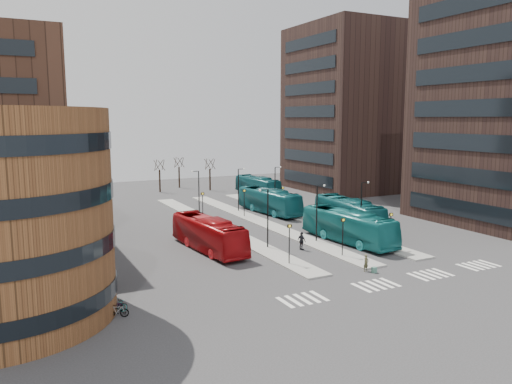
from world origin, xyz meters
name	(u,v)px	position (x,y,z in m)	size (l,w,h in m)	color
ground	(422,299)	(0.00, 0.00, 0.00)	(160.00, 160.00, 0.00)	#2D2D30
island_left	(218,226)	(-4.00, 30.00, 0.07)	(2.50, 45.00, 0.15)	gray
island_mid	(260,222)	(2.00, 30.00, 0.07)	(2.50, 45.00, 0.15)	gray
island_right	(300,218)	(8.00, 30.00, 0.07)	(2.50, 45.00, 0.15)	gray
suitcase	(374,270)	(1.01, 6.61, 0.25)	(0.40, 0.32, 0.50)	navy
red_bus	(208,234)	(-9.08, 20.19, 1.69)	(2.84, 12.12, 3.38)	#A30C10
teal_bus_a	(348,226)	(5.62, 16.39, 1.76)	(2.95, 12.61, 3.51)	#156A6D
teal_bus_b	(269,201)	(6.04, 35.09, 1.73)	(2.91, 12.44, 3.46)	#135A61
teal_bus_c	(349,213)	(10.33, 22.45, 1.79)	(3.01, 12.85, 3.58)	#12575D
teal_bus_d	(258,186)	(12.02, 50.32, 1.66)	(2.79, 11.94, 3.33)	#12535B
traveller	(366,263)	(0.63, 7.27, 0.75)	(0.55, 0.36, 1.51)	#47452B
commuter_a	(225,248)	(-8.50, 17.24, 0.83)	(0.80, 0.63, 1.65)	black
commuter_b	(302,241)	(-0.58, 15.93, 0.94)	(1.11, 0.46, 1.89)	black
commuter_c	(333,232)	(4.79, 17.89, 0.92)	(1.19, 0.69, 1.85)	black
bicycle_near	(115,308)	(-21.00, 7.40, 0.47)	(0.63, 1.80, 0.94)	gray
bicycle_mid	(117,311)	(-21.00, 6.72, 0.46)	(0.43, 1.53, 0.92)	gray
bicycle_far	(114,306)	(-21.00, 7.86, 0.40)	(0.53, 1.53, 0.80)	gray
crosswalk_stripes	(402,280)	(1.75, 4.00, 0.01)	(22.35, 2.40, 0.01)	silver
tower_far	(353,109)	(31.98, 50.00, 15.00)	(20.12, 20.00, 30.00)	#301F1A
sign_poles	(285,213)	(1.60, 23.00, 2.41)	(12.45, 22.12, 3.65)	black
lamp_posts	(272,197)	(2.64, 28.00, 3.58)	(14.04, 20.24, 6.12)	black
bare_trees	(183,175)	(2.67, 62.67, 2.72)	(10.97, 8.14, 5.90)	black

